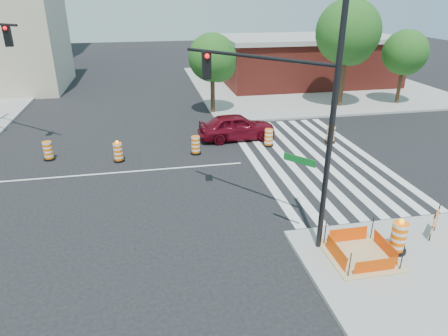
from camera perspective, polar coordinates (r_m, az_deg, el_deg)
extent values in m
plane|color=black|center=(20.89, -16.65, -0.77)|extent=(120.00, 120.00, 0.00)
cube|color=gray|center=(41.03, 11.74, 11.67)|extent=(22.00, 22.00, 0.15)
cube|color=silver|center=(21.46, 4.45, 0.89)|extent=(0.45, 13.50, 0.01)
cube|color=silver|center=(21.71, 6.75, 1.07)|extent=(0.45, 13.50, 0.01)
cube|color=silver|center=(21.99, 8.98, 1.24)|extent=(0.45, 13.50, 0.01)
cube|color=silver|center=(22.30, 11.16, 1.40)|extent=(0.45, 13.50, 0.01)
cube|color=silver|center=(22.65, 13.27, 1.56)|extent=(0.45, 13.50, 0.01)
cube|color=silver|center=(23.02, 15.32, 1.71)|extent=(0.45, 13.50, 0.01)
cube|color=silver|center=(23.43, 17.30, 1.85)|extent=(0.45, 13.50, 0.01)
cube|color=silver|center=(23.86, 19.21, 1.98)|extent=(0.45, 13.50, 0.01)
cube|color=silver|center=(20.89, -16.65, -0.76)|extent=(14.00, 0.12, 0.01)
cube|color=tan|center=(14.53, 18.84, -11.81)|extent=(2.20, 2.20, 0.05)
cube|color=#E84604|center=(13.78, 20.80, -13.00)|extent=(1.44, 0.02, 0.55)
cube|color=#E84604|center=(15.03, 17.32, -9.14)|extent=(1.44, 0.02, 0.55)
cube|color=#E84604|center=(14.00, 15.70, -11.60)|extent=(0.02, 1.44, 0.55)
cube|color=#E84604|center=(14.83, 22.05, -10.39)|extent=(0.02, 1.44, 0.55)
cylinder|color=black|center=(13.26, 17.50, -13.11)|extent=(0.04, 0.04, 0.90)
cylinder|color=black|center=(14.14, 24.09, -11.70)|extent=(0.04, 0.04, 0.90)
cylinder|color=black|center=(14.56, 14.23, -9.08)|extent=(0.04, 0.04, 0.90)
cylinder|color=black|center=(15.36, 20.40, -8.07)|extent=(0.04, 0.04, 0.90)
cube|color=maroon|center=(40.67, 11.98, 14.46)|extent=(16.00, 8.00, 4.20)
cube|color=gray|center=(40.39, 12.26, 17.67)|extent=(16.50, 8.50, 0.40)
imported|color=#5D0715|center=(24.58, 1.83, 5.93)|extent=(4.75, 2.03, 1.60)
cylinder|color=black|center=(12.90, 14.95, 4.14)|extent=(0.18, 0.18, 8.03)
cylinder|color=black|center=(13.83, 4.25, 15.60)|extent=(3.93, 4.72, 0.12)
cube|color=black|center=(15.20, -2.51, 14.46)|extent=(0.32, 0.28, 1.00)
sphere|color=#FF0C0C|center=(14.97, -2.43, 15.68)|extent=(0.18, 0.18, 0.18)
cube|color=#0C591E|center=(13.66, 10.73, 1.13)|extent=(0.80, 0.95, 0.25)
cube|color=black|center=(24.28, -28.52, 16.28)|extent=(0.35, 0.30, 1.08)
sphere|color=#FF0C0C|center=(24.08, -28.81, 17.10)|extent=(0.19, 0.19, 0.19)
cylinder|color=black|center=(15.21, 23.33, -10.71)|extent=(0.66, 0.66, 0.11)
cylinder|color=#FF6C05|center=(14.92, 23.67, -8.96)|extent=(0.52, 0.52, 1.04)
sphere|color=#FF990C|center=(14.63, 24.06, -6.97)|extent=(0.17, 0.17, 0.17)
cube|color=#FF6C05|center=(16.32, 28.02, -6.24)|extent=(0.73, 0.66, 0.31)
cube|color=#FF6C05|center=(16.49, 27.79, -7.31)|extent=(0.73, 0.66, 0.24)
cylinder|color=black|center=(16.06, 27.60, -7.56)|extent=(0.04, 0.04, 1.11)
cylinder|color=black|center=(16.80, 28.15, -6.29)|extent=(0.04, 0.04, 1.11)
cylinder|color=#382314|center=(29.82, -1.63, 11.16)|extent=(0.32, 0.32, 3.65)
sphere|color=#1C4E16|center=(29.41, -1.68, 15.49)|extent=(3.42, 3.42, 3.42)
sphere|color=#1C4E16|center=(29.87, -0.80, 14.53)|extent=(2.51, 2.51, 2.51)
sphere|color=#1C4E16|center=(29.20, -2.40, 14.75)|extent=(2.28, 2.28, 2.28)
cylinder|color=#382314|center=(32.73, 16.61, 12.60)|extent=(0.35, 0.35, 5.05)
sphere|color=#1C4E16|center=(32.32, 17.29, 18.08)|extent=(4.74, 4.74, 4.74)
sphere|color=#1C4E16|center=(32.95, 17.74, 16.73)|extent=(3.47, 3.47, 3.47)
sphere|color=#1C4E16|center=(31.97, 16.64, 17.24)|extent=(3.16, 3.16, 3.16)
cylinder|color=#382314|center=(35.27, 23.84, 11.17)|extent=(0.29, 0.29, 3.65)
sphere|color=#1C4E16|center=(34.92, 24.47, 14.80)|extent=(3.42, 3.42, 3.42)
sphere|color=#1C4E16|center=(35.47, 24.69, 13.93)|extent=(2.51, 2.51, 2.51)
sphere|color=#1C4E16|center=(34.61, 24.04, 14.23)|extent=(2.28, 2.28, 2.28)
cylinder|color=black|center=(23.67, -23.64, 1.23)|extent=(0.60, 0.60, 0.10)
cylinder|color=#FF6C05|center=(23.50, -23.84, 2.35)|extent=(0.48, 0.48, 0.95)
cylinder|color=black|center=(22.22, -14.76, 1.08)|extent=(0.60, 0.60, 0.10)
cylinder|color=#FF6C05|center=(22.04, -14.89, 2.28)|extent=(0.48, 0.48, 0.95)
sphere|color=#FF990C|center=(21.85, -15.04, 3.62)|extent=(0.16, 0.16, 0.16)
cylinder|color=black|center=(22.54, -4.03, 2.17)|extent=(0.60, 0.60, 0.10)
cylinder|color=#FF6C05|center=(22.36, -4.07, 3.36)|extent=(0.48, 0.48, 0.95)
cylinder|color=black|center=(23.83, 6.35, 3.30)|extent=(0.60, 0.60, 0.10)
cylinder|color=#FF6C05|center=(23.66, 6.40, 4.43)|extent=(0.48, 0.48, 0.95)
cylinder|color=black|center=(25.00, 14.90, 3.61)|extent=(0.60, 0.60, 0.10)
cylinder|color=#FF6C05|center=(24.84, 15.02, 4.69)|extent=(0.48, 0.48, 0.95)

